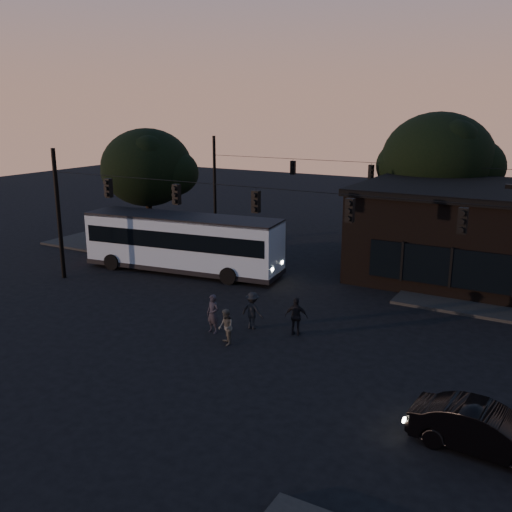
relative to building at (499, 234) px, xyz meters
The scene contains 13 objects.
ground 18.53m from the building, 119.40° to the right, with size 120.00×120.00×0.00m, color black.
sidewalk_far_left 23.23m from the building, behind, with size 14.00×10.00×0.15m, color black.
building is the anchor object (origin of this frame).
tree_behind 8.57m from the building, 129.68° to the left, with size 7.60×7.60×9.43m.
tree_left 23.37m from the building, behind, with size 6.40×6.40×8.30m.
signal_rig_near 15.08m from the building, 126.93° to the right, with size 26.24×0.30×7.50m.
signal_rig_far 9.97m from the building, 155.90° to the left, with size 26.24×0.30×7.50m.
bus 18.28m from the building, 156.02° to the right, with size 12.48×4.40×3.44m.
car 18.51m from the building, 83.12° to the right, with size 1.48×4.23×1.39m, color black.
pedestrian_a 17.63m from the building, 123.52° to the right, with size 0.64×0.42×1.75m, color black.
pedestrian_b 17.73m from the building, 118.73° to the right, with size 0.75×0.59×1.55m, color #43433D.
pedestrian_c 14.62m from the building, 116.03° to the right, with size 1.01×0.42×1.72m, color black.
pedestrian_d 15.86m from the building, 122.27° to the right, with size 1.10×0.63×1.70m, color black.
Camera 1 is at (12.72, -18.22, 9.72)m, focal length 40.00 mm.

